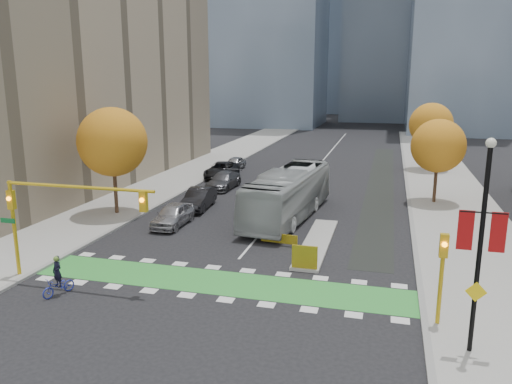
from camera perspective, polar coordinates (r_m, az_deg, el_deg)
The scene contains 24 objects.
ground at distance 24.95m, azimuth -5.41°, elevation -11.55°, with size 300.00×300.00×0.00m, color black.
sidewalk_west at distance 47.65m, azimuth -12.31°, elevation 0.19°, with size 7.00×120.00×0.15m, color gray.
sidewalk_east at distance 42.83m, azimuth 21.83°, elevation -1.87°, with size 7.00×120.00×0.15m, color gray.
curb_west at distance 46.17m, azimuth -8.45°, elevation -0.05°, with size 0.30×120.00×0.16m, color gray.
curb_east at distance 42.53m, azimuth 17.15°, elevation -1.61°, with size 0.30×120.00×0.16m, color gray.
bike_crossing at distance 26.23m, azimuth -4.26°, elevation -10.25°, with size 20.00×3.00×0.01m, color green.
centre_line at distance 62.62m, azimuth 7.41°, elevation 3.31°, with size 0.15×70.00×0.01m, color silver.
bike_lane_paint at distance 52.26m, azimuth 14.08°, elevation 1.13°, with size 2.50×50.00×0.01m, color black.
median_island at distance 32.18m, azimuth 6.98°, elevation -5.73°, with size 1.60×10.00×0.16m, color gray.
hazard_board at distance 27.46m, azimuth 5.58°, elevation -7.41°, with size 1.40×0.12×1.30m, color yellow.
building_west at distance 53.89m, azimuth -22.27°, elevation 14.30°, with size 16.00×44.00×25.00m, color gray.
tree_west at distance 39.12m, azimuth -16.08°, elevation 5.51°, with size 5.20×5.20×8.22m.
tree_east_near at distance 43.75m, azimuth 20.11°, elevation 4.97°, with size 4.40×4.40×7.08m.
tree_east_far at distance 59.62m, azimuth 19.37°, elevation 7.29°, with size 4.80×4.80×7.65m.
traffic_signal_west at distance 26.93m, azimuth -22.03°, elevation -1.52°, with size 8.53×0.56×5.20m.
traffic_signal_east at distance 22.20m, azimuth 20.51°, elevation -7.88°, with size 0.35×0.43×4.10m.
banner_lamppost at distance 19.87m, azimuth 24.32°, elevation -4.91°, with size 1.65×0.36×8.28m.
cyclist at distance 26.30m, azimuth -21.67°, elevation -9.55°, with size 1.14×1.83×1.99m.
bus at distance 37.35m, azimuth 3.74°, elevation -0.20°, with size 3.13×13.36×3.72m, color #979D9E.
parked_car_a at distance 36.01m, azimuth -9.47°, elevation -2.60°, with size 1.88×4.67×1.59m, color #9D9CA1.
parked_car_b at distance 40.45m, azimuth -6.56°, elevation -0.76°, with size 1.73×4.97×1.64m, color black.
parked_car_c at distance 47.64m, azimuth -3.72°, elevation 1.32°, with size 2.18×5.36×1.55m, color #49494E.
parked_car_d at distance 52.89m, azimuth -3.95°, elevation 2.52°, with size 2.70×5.87×1.63m, color black.
parked_car_e at distance 57.62m, azimuth -2.45°, elevation 3.30°, with size 1.71×4.26×1.45m, color #929397.
Camera 1 is at (8.08, -21.24, 10.29)m, focal length 35.00 mm.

